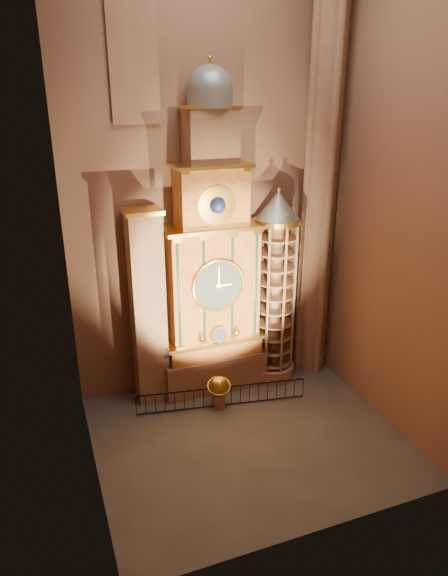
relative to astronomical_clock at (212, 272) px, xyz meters
name	(u,v)px	position (x,y,z in m)	size (l,w,h in m)	color
floor	(248,437)	(0.00, -4.96, -6.68)	(14.00, 14.00, 0.00)	#383330
wall_back	(204,184)	(0.00, 1.04, 4.32)	(22.00, 22.00, 0.00)	brown
wall_left	(70,224)	(-7.00, -4.96, 4.32)	(22.00, 22.00, 0.00)	brown
wall_right	(398,196)	(7.00, -4.96, 4.32)	(22.00, 22.00, 0.00)	brown
astronomical_clock	(212,272)	(0.00, 0.00, 0.00)	(5.60, 2.41, 16.70)	#8C634C
portrait_tower	(148,309)	(-3.40, 0.02, -1.53)	(1.80, 1.60, 10.20)	#8C634C
stair_turret	(275,290)	(3.50, -0.26, -1.41)	(2.50, 2.50, 10.80)	#8C634C
gothic_pier	(321,180)	(6.10, 0.04, 4.32)	(2.04, 2.04, 22.00)	#8C634C
stained_glass_window	(134,62)	(-3.20, 0.95, 9.82)	(2.20, 0.14, 5.20)	#361C7E
celestial_globe	(219,389)	(-0.41, -2.12, -5.63)	(1.49, 1.44, 1.75)	#8C634C
iron_railing	(222,397)	(-0.27, -2.19, -6.06)	(8.66, 1.50, 1.13)	black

